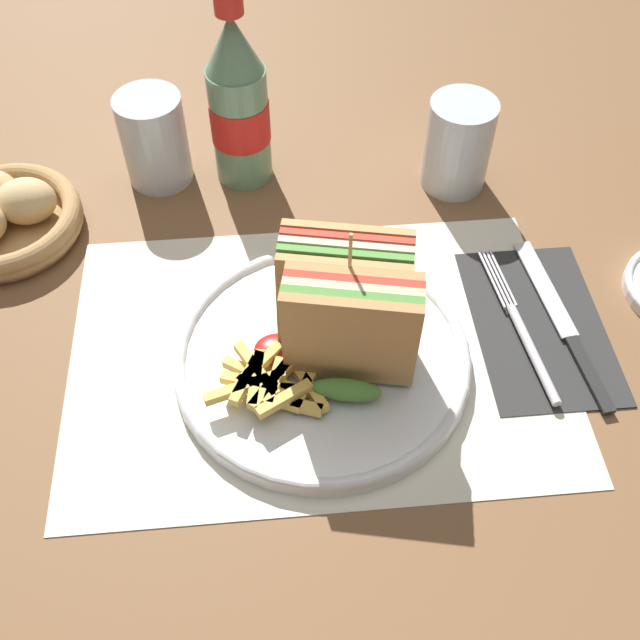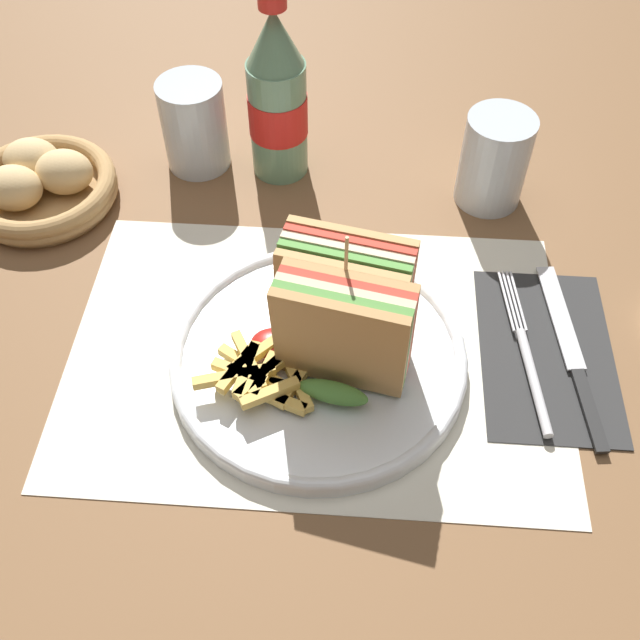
{
  "view_description": "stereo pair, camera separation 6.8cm",
  "coord_description": "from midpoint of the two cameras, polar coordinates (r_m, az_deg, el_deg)",
  "views": [
    {
      "loc": [
        -0.02,
        -0.41,
        0.57
      ],
      "look_at": [
        0.02,
        0.02,
        0.04
      ],
      "focal_mm": 42.0,
      "sensor_mm": 36.0,
      "label": 1
    },
    {
      "loc": [
        0.05,
        -0.41,
        0.57
      ],
      "look_at": [
        0.02,
        0.02,
        0.04
      ],
      "focal_mm": 42.0,
      "sensor_mm": 36.0,
      "label": 2
    }
  ],
  "objects": [
    {
      "name": "fries_pile",
      "position": [
        0.66,
        -6.72,
        -4.85
      ],
      "size": [
        0.11,
        0.08,
        0.02
      ],
      "color": "#E0B756",
      "rests_on": "plate_main"
    },
    {
      "name": "ketchup_blob",
      "position": [
        0.68,
        -6.19,
        -2.54
      ],
      "size": [
        0.04,
        0.04,
        0.01
      ],
      "color": "maroon",
      "rests_on": "plate_main"
    },
    {
      "name": "napkin",
      "position": [
        0.75,
        13.86,
        -0.48
      ],
      "size": [
        0.13,
        0.2,
        0.0
      ],
      "color": "#2D2D2D",
      "rests_on": "ground_plane"
    },
    {
      "name": "club_sandwich",
      "position": [
        0.64,
        -0.92,
        0.43
      ],
      "size": [
        0.12,
        0.13,
        0.15
      ],
      "color": "tan",
      "rests_on": "plate_main"
    },
    {
      "name": "coke_bottle_near",
      "position": [
        0.84,
        -8.65,
        15.81
      ],
      "size": [
        0.07,
        0.07,
        0.22
      ],
      "color": "slate",
      "rests_on": "ground_plane"
    },
    {
      "name": "fork",
      "position": [
        0.73,
        12.81,
        -1.42
      ],
      "size": [
        0.03,
        0.19,
        0.01
      ],
      "rotation": [
        0.0,
        0.0,
        0.11
      ],
      "color": "silver",
      "rests_on": "napkin"
    },
    {
      "name": "placemat",
      "position": [
        0.71,
        -2.94,
        -2.61
      ],
      "size": [
        0.47,
        0.33,
        0.0
      ],
      "color": "silver",
      "rests_on": "ground_plane"
    },
    {
      "name": "bread_basket",
      "position": [
        0.89,
        -25.15,
        6.96
      ],
      "size": [
        0.17,
        0.17,
        0.06
      ],
      "color": "#AD8451",
      "rests_on": "ground_plane"
    },
    {
      "name": "knife",
      "position": [
        0.75,
        15.58,
        -0.33
      ],
      "size": [
        0.04,
        0.22,
        0.0
      ],
      "rotation": [
        0.0,
        0.0,
        0.11
      ],
      "color": "black",
      "rests_on": "napkin"
    },
    {
      "name": "ground_plane",
      "position": [
        0.7,
        -4.03,
        -3.6
      ],
      "size": [
        4.0,
        4.0,
        0.0
      ],
      "primitive_type": "plane",
      "color": "brown"
    },
    {
      "name": "plate_main",
      "position": [
        0.7,
        -2.67,
        -2.99
      ],
      "size": [
        0.28,
        0.28,
        0.02
      ],
      "color": "white",
      "rests_on": "ground_plane"
    },
    {
      "name": "glass_far",
      "position": [
        0.88,
        -14.67,
        12.73
      ],
      "size": [
        0.07,
        0.07,
        0.11
      ],
      "color": "silver",
      "rests_on": "ground_plane"
    },
    {
      "name": "glass_near",
      "position": [
        0.86,
        8.14,
        12.65
      ],
      "size": [
        0.07,
        0.07,
        0.11
      ],
      "color": "silver",
      "rests_on": "ground_plane"
    }
  ]
}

